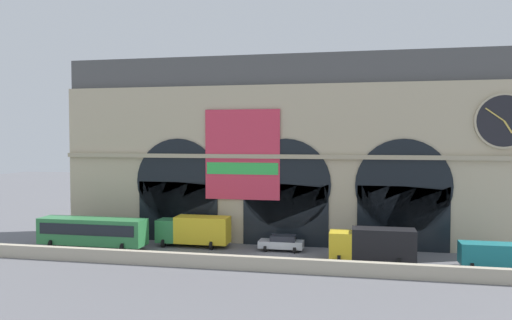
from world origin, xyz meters
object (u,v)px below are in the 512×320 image
box_truck_mideast (373,244)px  bus_west (93,231)px  car_center (282,243)px  box_truck_midwest (194,230)px  van_east (492,254)px

box_truck_mideast → bus_west: bearing=179.8°
bus_west → box_truck_mideast: (27.48, -0.11, -0.08)m
bus_west → car_center: size_ratio=2.50×
box_truck_midwest → car_center: size_ratio=1.70×
bus_west → van_east: (37.32, -0.14, -0.54)m
bus_west → box_truck_midwest: box_truck_midwest is taller
box_truck_mideast → car_center: bearing=160.1°
van_east → bus_west: bearing=179.8°
box_truck_mideast → van_east: size_ratio=1.44×
bus_west → car_center: bus_west is taller
bus_west → box_truck_mideast: 27.48m
bus_west → box_truck_mideast: size_ratio=1.47×
box_truck_midwest → car_center: (9.12, -0.13, -0.90)m
van_east → box_truck_midwest: bearing=173.2°
box_truck_mideast → van_east: 9.86m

